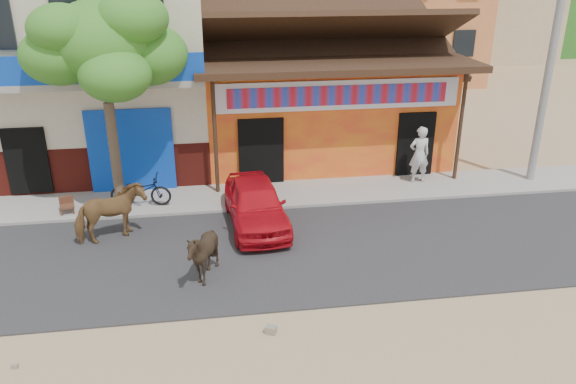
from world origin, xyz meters
The scene contains 13 objects.
ground centered at (0.00, 0.00, 0.00)m, with size 120.00×120.00×0.00m, color #9E825B.
road centered at (0.00, 2.50, 0.02)m, with size 60.00×5.00×0.04m, color #28282B.
sidewalk centered at (0.00, 6.00, 0.06)m, with size 60.00×2.00×0.12m, color gray.
dance_club centered at (2.00, 10.00, 1.80)m, with size 8.00×6.00×3.60m, color orange.
cafe_building centered at (-5.50, 10.00, 3.50)m, with size 7.00×6.00×7.00m, color beige.
tree centered at (-4.60, 5.80, 3.12)m, with size 3.00×3.00×6.00m, color #2D721E, non-canonical shape.
utility_pole centered at (8.20, 6.00, 4.12)m, with size 0.24×0.24×8.00m, color gray.
cow_tan centered at (-4.54, 3.76, 0.77)m, with size 0.79×1.74×1.47m, color brown.
cow_dark centered at (-2.26, 1.44, 0.69)m, with size 1.05×1.18×1.31m, color black.
red_car centered at (-0.85, 4.10, 0.66)m, with size 1.46×3.64×1.24m, color red.
scooter centered at (-4.00, 5.68, 0.57)m, with size 0.60×1.73×0.91m, color black.
pedestrian centered at (4.50, 6.30, 1.02)m, with size 0.66×0.43×1.81m, color silver.
cafe_chair_right centered at (-6.00, 5.45, 0.53)m, with size 0.39×0.39×0.83m, color #4A2418, non-canonical shape.
Camera 1 is at (-2.00, -9.54, 6.68)m, focal length 35.00 mm.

